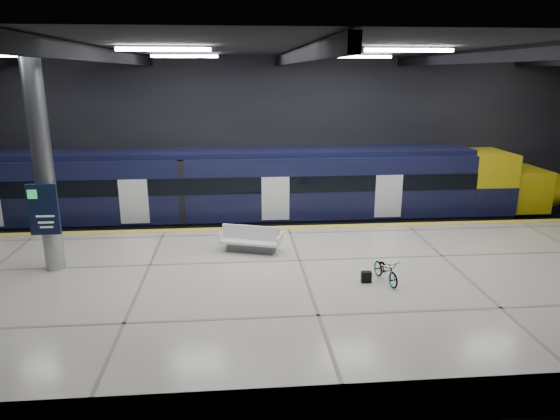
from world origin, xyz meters
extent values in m
plane|color=black|center=(0.00, 0.00, 0.00)|extent=(30.00, 30.00, 0.00)
cube|color=black|center=(0.00, 8.00, 4.00)|extent=(30.00, 0.10, 8.00)
cube|color=black|center=(0.00, -8.00, 4.00)|extent=(30.00, 0.10, 8.00)
cube|color=black|center=(0.00, 0.00, 8.00)|extent=(30.00, 16.00, 0.10)
cube|color=black|center=(-6.00, 0.00, 7.75)|extent=(0.25, 16.00, 0.40)
cube|color=black|center=(0.00, 0.00, 7.75)|extent=(0.25, 16.00, 0.40)
cube|color=black|center=(6.00, 0.00, 7.75)|extent=(0.25, 16.00, 0.40)
cube|color=white|center=(-4.00, -2.00, 7.88)|extent=(2.60, 0.18, 0.10)
cube|color=white|center=(3.00, -2.00, 7.88)|extent=(2.60, 0.18, 0.10)
cube|color=white|center=(-4.00, 4.00, 7.88)|extent=(2.60, 0.18, 0.10)
cube|color=white|center=(3.00, 4.00, 7.88)|extent=(2.60, 0.18, 0.10)
cube|color=white|center=(10.00, 4.00, 7.88)|extent=(2.60, 0.18, 0.10)
cube|color=beige|center=(0.00, -2.50, 0.55)|extent=(30.00, 11.00, 1.10)
cube|color=yellow|center=(0.00, 2.75, 1.11)|extent=(30.00, 0.40, 0.01)
cube|color=gray|center=(0.00, 4.78, 0.08)|extent=(30.00, 0.08, 0.16)
cube|color=gray|center=(0.00, 6.22, 0.08)|extent=(30.00, 0.08, 0.16)
cube|color=black|center=(-3.42, 5.50, 0.55)|extent=(24.00, 2.58, 0.80)
cube|color=black|center=(-3.42, 5.50, 2.33)|extent=(24.00, 2.80, 2.75)
cube|color=black|center=(-3.42, 5.50, 3.82)|extent=(24.00, 2.30, 0.24)
cube|color=black|center=(-3.42, 4.09, 2.60)|extent=(24.00, 0.04, 0.70)
cube|color=white|center=(-0.42, 4.08, 2.00)|extent=(1.20, 0.05, 1.90)
cube|color=gold|center=(9.58, 5.50, 2.33)|extent=(2.00, 2.80, 2.75)
ellipsoid|color=gold|center=(12.18, 5.50, 1.85)|extent=(3.60, 2.52, 1.90)
cube|color=black|center=(9.88, 5.50, 2.50)|extent=(1.60, 2.38, 0.80)
cube|color=#595B60|center=(-1.60, 0.05, 1.26)|extent=(1.76, 1.01, 0.32)
cube|color=white|center=(-1.60, 0.05, 1.50)|extent=(2.27, 1.49, 0.08)
cube|color=white|center=(-1.60, 0.05, 1.79)|extent=(2.03, 0.72, 0.53)
cube|color=white|center=(-2.60, 0.37, 1.63)|extent=(0.33, 0.87, 0.32)
cube|color=white|center=(-0.60, -0.27, 1.63)|extent=(0.33, 0.87, 0.32)
imported|color=#99999E|center=(2.39, -3.00, 1.48)|extent=(0.79, 1.50, 0.75)
cube|color=black|center=(1.79, -3.00, 1.28)|extent=(0.31, 0.19, 0.35)
cylinder|color=#9EA0A5|center=(-8.00, -1.00, 4.55)|extent=(0.60, 0.60, 6.90)
cube|color=#0E1834|center=(-8.00, -1.42, 3.20)|extent=(0.90, 0.12, 1.60)
camera|label=1|loc=(-2.04, -16.75, 7.25)|focal=32.00mm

